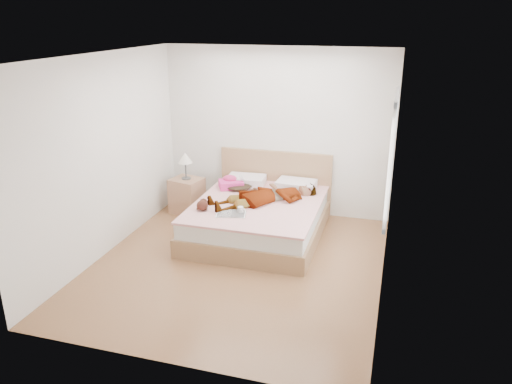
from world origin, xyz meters
TOP-DOWN VIEW (x-y plane):
  - ground at (0.00, 0.00)m, footprint 4.00×4.00m
  - woman at (0.09, 1.06)m, footprint 1.68×1.56m
  - hair at (-0.48, 1.51)m, footprint 0.55×0.64m
  - phone at (-0.41, 1.46)m, footprint 0.09×0.09m
  - room_shell at (1.77, 0.30)m, footprint 4.00×4.00m
  - bed at (0.00, 1.04)m, footprint 1.80×2.08m
  - towel at (-0.58, 1.44)m, footprint 0.45×0.42m
  - magazine at (-0.22, 0.41)m, footprint 0.45×0.35m
  - coffee_mug at (-0.11, 0.50)m, footprint 0.12×0.09m
  - plush_toy at (-0.65, 0.47)m, footprint 0.19×0.26m
  - nightstand at (-1.34, 1.49)m, footprint 0.54×0.50m

SIDE VIEW (x-z plane):
  - ground at x=0.00m, z-range 0.00..0.00m
  - bed at x=0.00m, z-range -0.22..0.78m
  - nightstand at x=-1.34m, z-range -0.17..0.83m
  - magazine at x=-0.22m, z-range 0.51..0.53m
  - hair at x=-0.48m, z-range 0.51..0.59m
  - coffee_mug at x=-0.11m, z-range 0.51..0.60m
  - plush_toy at x=-0.65m, z-range 0.51..0.65m
  - towel at x=-0.58m, z-range 0.49..0.68m
  - woman at x=0.09m, z-range 0.51..0.74m
  - phone at x=-0.41m, z-range 0.66..0.71m
  - room_shell at x=1.77m, z-range -0.50..3.50m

